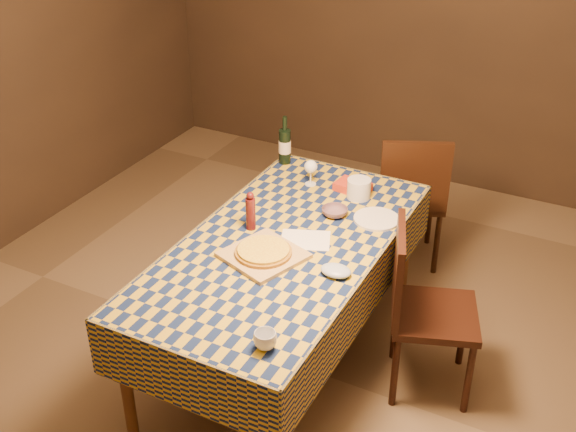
{
  "coord_description": "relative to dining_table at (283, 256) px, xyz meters",
  "views": [
    {
      "loc": [
        1.4,
        -2.67,
        2.69
      ],
      "look_at": [
        0.0,
        0.05,
        0.9
      ],
      "focal_mm": 45.0,
      "sensor_mm": 36.0,
      "label": 1
    }
  ],
  "objects": [
    {
      "name": "room",
      "position": [
        0.0,
        0.0,
        0.66
      ],
      "size": [
        5.0,
        5.1,
        2.7
      ],
      "color": "brown",
      "rests_on": "ground"
    },
    {
      "name": "dining_table",
      "position": [
        0.0,
        0.0,
        0.0
      ],
      "size": [
        0.94,
        1.84,
        0.77
      ],
      "color": "brown",
      "rests_on": "ground"
    },
    {
      "name": "cutting_board",
      "position": [
        -0.03,
        -0.15,
        0.09
      ],
      "size": [
        0.43,
        0.43,
        0.02
      ],
      "primitive_type": "cube",
      "rotation": [
        0.0,
        0.0,
        -0.34
      ],
      "color": "tan",
      "rests_on": "dining_table"
    },
    {
      "name": "pizza",
      "position": [
        -0.03,
        -0.15,
        0.11
      ],
      "size": [
        0.36,
        0.36,
        0.03
      ],
      "color": "#8C5E17",
      "rests_on": "cutting_board"
    },
    {
      "name": "pepper_mill",
      "position": [
        -0.21,
        0.05,
        0.17
      ],
      "size": [
        0.07,
        0.07,
        0.21
      ],
      "color": "#451012",
      "rests_on": "dining_table"
    },
    {
      "name": "bowl",
      "position": [
        0.12,
        0.37,
        0.1
      ],
      "size": [
        0.17,
        0.17,
        0.04
      ],
      "primitive_type": "imported",
      "rotation": [
        0.0,
        0.0,
        0.29
      ],
      "color": "#634853",
      "rests_on": "dining_table"
    },
    {
      "name": "wine_glass",
      "position": [
        -0.15,
        0.62,
        0.18
      ],
      "size": [
        0.08,
        0.08,
        0.15
      ],
      "color": "white",
      "rests_on": "dining_table"
    },
    {
      "name": "wine_bottle",
      "position": [
        -0.41,
        0.81,
        0.19
      ],
      "size": [
        0.09,
        0.09,
        0.3
      ],
      "color": "black",
      "rests_on": "dining_table"
    },
    {
      "name": "deli_tub",
      "position": [
        0.15,
        0.61,
        0.13
      ],
      "size": [
        0.14,
        0.14,
        0.11
      ],
      "primitive_type": "cylinder",
      "rotation": [
        0.0,
        0.0,
        -0.1
      ],
      "color": "silver",
      "rests_on": "dining_table"
    },
    {
      "name": "takeout_container",
      "position": [
        0.09,
        0.67,
        0.1
      ],
      "size": [
        0.2,
        0.15,
        0.05
      ],
      "primitive_type": "cube",
      "rotation": [
        0.0,
        0.0,
        -0.14
      ],
      "color": "#B72F18",
      "rests_on": "dining_table"
    },
    {
      "name": "white_plate",
      "position": [
        0.33,
        0.42,
        0.08
      ],
      "size": [
        0.3,
        0.3,
        0.01
      ],
      "primitive_type": "cylinder",
      "rotation": [
        0.0,
        0.0,
        0.32
      ],
      "color": "silver",
      "rests_on": "dining_table"
    },
    {
      "name": "tumbler",
      "position": [
        0.3,
        -0.73,
        0.11
      ],
      "size": [
        0.11,
        0.11,
        0.08
      ],
      "primitive_type": "imported",
      "rotation": [
        0.0,
        0.0,
        0.19
      ],
      "color": "silver",
      "rests_on": "dining_table"
    },
    {
      "name": "flour_patch",
      "position": [
        0.08,
        0.08,
        0.08
      ],
      "size": [
        0.3,
        0.26,
        0.0
      ],
      "primitive_type": "cube",
      "rotation": [
        0.0,
        0.0,
        0.38
      ],
      "color": "white",
      "rests_on": "dining_table"
    },
    {
      "name": "flour_bag",
      "position": [
        0.34,
        -0.13,
        0.1
      ],
      "size": [
        0.18,
        0.16,
        0.04
      ],
      "primitive_type": "ellipsoid",
      "rotation": [
        0.0,
        0.0,
        0.43
      ],
      "color": "#9CAFC7",
      "rests_on": "dining_table"
    },
    {
      "name": "chair_far",
      "position": [
        0.27,
        1.22,
        -0.17
      ],
      "size": [
        0.56,
        0.56,
        0.93
      ],
      "color": "black",
      "rests_on": "ground"
    },
    {
      "name": "chair_right",
      "position": [
        0.67,
        0.17,
        -0.17
      ],
      "size": [
        0.54,
        0.54,
        0.93
      ],
      "color": "black",
      "rests_on": "ground"
    }
  ]
}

